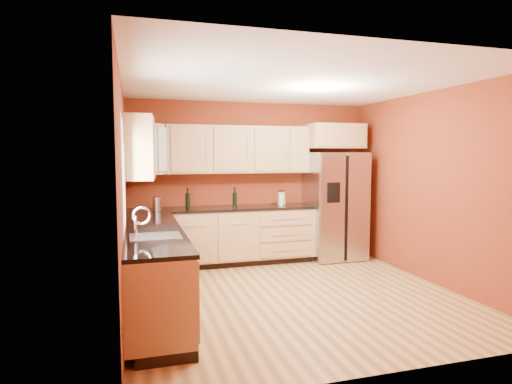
{
  "coord_description": "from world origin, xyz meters",
  "views": [
    {
      "loc": [
        -1.9,
        -4.85,
        1.74
      ],
      "look_at": [
        -0.23,
        0.9,
        1.22
      ],
      "focal_mm": 30.0,
      "sensor_mm": 36.0,
      "label": 1
    }
  ],
  "objects_px": {
    "canister_left": "(157,204)",
    "soap_dispenser": "(281,200)",
    "knife_block": "(281,199)",
    "wine_bottle_a": "(235,197)",
    "refrigerator": "(334,206)"
  },
  "relations": [
    {
      "from": "knife_block",
      "to": "wine_bottle_a",
      "type": "bearing_deg",
      "value": -175.26
    },
    {
      "from": "refrigerator",
      "to": "knife_block",
      "type": "height_order",
      "value": "refrigerator"
    },
    {
      "from": "canister_left",
      "to": "wine_bottle_a",
      "type": "bearing_deg",
      "value": -0.23
    },
    {
      "from": "canister_left",
      "to": "wine_bottle_a",
      "type": "height_order",
      "value": "wine_bottle_a"
    },
    {
      "from": "canister_left",
      "to": "knife_block",
      "type": "distance_m",
      "value": 2.0
    },
    {
      "from": "soap_dispenser",
      "to": "canister_left",
      "type": "bearing_deg",
      "value": 179.71
    },
    {
      "from": "wine_bottle_a",
      "to": "soap_dispenser",
      "type": "bearing_deg",
      "value": -0.4
    },
    {
      "from": "refrigerator",
      "to": "wine_bottle_a",
      "type": "relative_size",
      "value": 5.57
    },
    {
      "from": "refrigerator",
      "to": "canister_left",
      "type": "xyz_separation_m",
      "value": [
        -2.91,
        0.0,
        0.13
      ]
    },
    {
      "from": "canister_left",
      "to": "wine_bottle_a",
      "type": "relative_size",
      "value": 0.62
    },
    {
      "from": "knife_block",
      "to": "soap_dispenser",
      "type": "height_order",
      "value": "knife_block"
    },
    {
      "from": "refrigerator",
      "to": "wine_bottle_a",
      "type": "xyz_separation_m",
      "value": [
        -1.72,
        -0.0,
        0.19
      ]
    },
    {
      "from": "canister_left",
      "to": "soap_dispenser",
      "type": "relative_size",
      "value": 0.99
    },
    {
      "from": "canister_left",
      "to": "refrigerator",
      "type": "bearing_deg",
      "value": -0.07
    },
    {
      "from": "canister_left",
      "to": "soap_dispenser",
      "type": "xyz_separation_m",
      "value": [
        1.95,
        -0.01,
        0.0
      ]
    }
  ]
}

